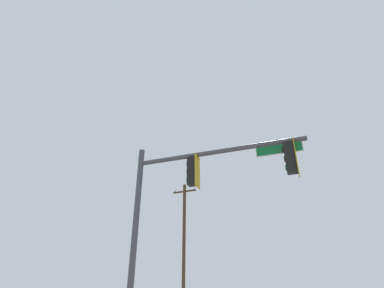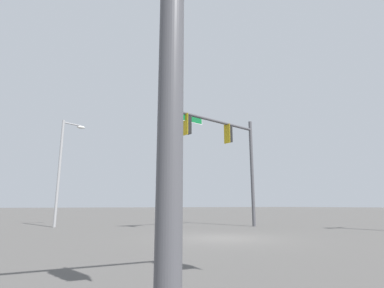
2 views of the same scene
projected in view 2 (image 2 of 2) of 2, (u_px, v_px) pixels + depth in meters
ground_plane at (224, 238)px, 12.89m from camera, size 400.00×400.00×0.00m
signal_pole_near at (230, 146)px, 19.77m from camera, size 6.48×1.74×7.32m
street_lamp at (62, 164)px, 20.24m from camera, size 1.58×0.71×7.17m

